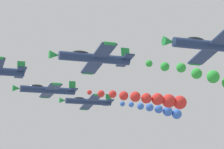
% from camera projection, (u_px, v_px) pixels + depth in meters
% --- Properties ---
extents(airplane_left_inner, '(9.47, 10.35, 2.88)m').
position_uv_depth(airplane_left_inner, '(93.00, 58.00, 60.58)').
color(airplane_left_inner, navy).
extents(airplane_right_inner, '(9.56, 10.35, 2.38)m').
position_uv_depth(airplane_right_inner, '(47.00, 90.00, 80.17)').
color(airplane_right_inner, navy).
extents(smoke_trail_right_inner, '(2.87, 17.99, 2.81)m').
position_uv_depth(smoke_trail_right_inner, '(156.00, 99.00, 85.67)').
color(smoke_trail_right_inner, red).
extents(airplane_left_outer, '(9.44, 10.35, 2.98)m').
position_uv_depth(airplane_left_outer, '(209.00, 45.00, 54.07)').
color(airplane_left_outer, navy).
extents(airplane_right_outer, '(9.49, 10.35, 2.79)m').
position_uv_depth(airplane_right_outer, '(88.00, 102.00, 94.43)').
color(airplane_right_outer, navy).
extents(smoke_trail_right_outer, '(2.27, 13.04, 3.15)m').
position_uv_depth(smoke_trail_right_outer, '(161.00, 110.00, 98.77)').
color(smoke_trail_right_outer, blue).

